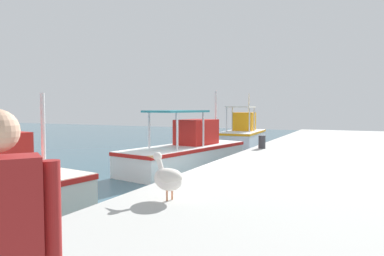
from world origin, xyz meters
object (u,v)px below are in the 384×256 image
(fishing_boat_third, at_px, (187,152))
(fishing_boat_fourth, at_px, (242,135))
(pelican, at_px, (168,177))
(fisherman_standing, at_px, (0,253))
(mooring_bollard_second, at_px, (262,142))

(fishing_boat_third, distance_m, fishing_boat_fourth, 8.75)
(fishing_boat_fourth, distance_m, pelican, 16.27)
(fishing_boat_fourth, xyz_separation_m, pelican, (-15.86, -3.62, 0.47))
(fishing_boat_third, relative_size, pelican, 6.56)
(fishing_boat_third, xyz_separation_m, fisherman_standing, (-11.29, -4.57, 1.01))
(fishing_boat_third, relative_size, mooring_bollard_second, 12.18)
(fishing_boat_fourth, distance_m, mooring_bollard_second, 8.01)
(fishing_boat_fourth, relative_size, pelican, 4.93)
(fisherman_standing, bearing_deg, fishing_boat_fourth, 14.05)
(pelican, distance_m, fisherman_standing, 4.41)
(pelican, height_order, fisherman_standing, fisherman_standing)
(pelican, bearing_deg, fisherman_standing, -161.49)
(fisherman_standing, bearing_deg, mooring_bollard_second, 8.50)
(fishing_boat_fourth, xyz_separation_m, fisherman_standing, (-20.02, -5.01, 0.95))
(fishing_boat_third, bearing_deg, fishing_boat_fourth, 2.91)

